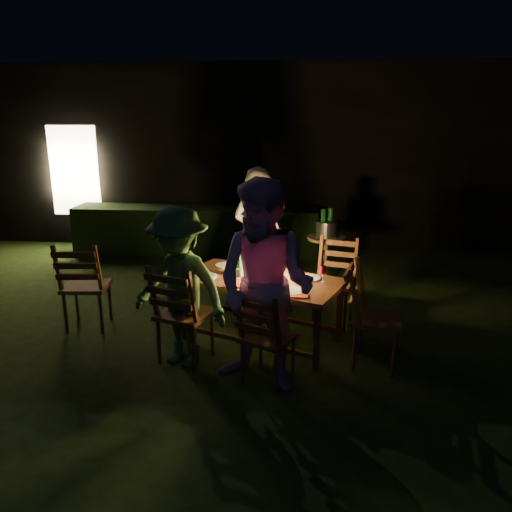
# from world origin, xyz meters

# --- Properties ---
(garden_envelope) EXTENTS (40.00, 40.00, 3.20)m
(garden_envelope) POSITION_xyz_m (-0.01, 6.15, 1.58)
(garden_envelope) COLOR black
(garden_envelope) RESTS_ON ground
(dining_table) EXTENTS (1.86, 1.40, 0.70)m
(dining_table) POSITION_xyz_m (0.91, 0.37, 0.63)
(dining_table) COLOR #4A2A18
(dining_table) RESTS_ON ground
(chair_near_left) EXTENTS (0.61, 0.63, 1.07)m
(chair_near_left) POSITION_xyz_m (0.20, -0.18, 0.32)
(chair_near_left) COLOR #4A2A18
(chair_near_left) RESTS_ON ground
(chair_near_right) EXTENTS (0.58, 0.59, 0.95)m
(chair_near_right) POSITION_xyz_m (1.03, -0.51, 0.29)
(chair_near_right) COLOR #4A2A18
(chair_near_right) RESTS_ON ground
(chair_far_left) EXTENTS (0.59, 0.61, 0.97)m
(chair_far_left) POSITION_xyz_m (0.78, 1.25, 0.29)
(chair_far_left) COLOR #4A2A18
(chair_far_left) RESTS_ON ground
(chair_far_right) EXTENTS (0.57, 0.59, 1.02)m
(chair_far_right) POSITION_xyz_m (1.70, 0.88, 0.31)
(chair_far_right) COLOR #4A2A18
(chair_far_right) RESTS_ON ground
(chair_end) EXTENTS (0.60, 0.58, 1.05)m
(chair_end) POSITION_xyz_m (2.04, -0.09, 0.32)
(chair_end) COLOR #4A2A18
(chair_end) RESTS_ON ground
(chair_spare) EXTENTS (0.53, 0.56, 1.08)m
(chair_spare) POSITION_xyz_m (-1.08, 0.50, 0.33)
(chair_spare) COLOR #4A2A18
(chair_spare) RESTS_ON ground
(person_house_side) EXTENTS (0.76, 0.63, 1.77)m
(person_house_side) POSITION_xyz_m (0.80, 1.30, 0.88)
(person_house_side) COLOR #EAE7C7
(person_house_side) RESTS_ON ground
(person_opp_right) EXTENTS (1.11, 1.00, 1.87)m
(person_opp_right) POSITION_xyz_m (1.02, -0.56, 0.93)
(person_opp_right) COLOR #C587C2
(person_opp_right) RESTS_ON ground
(person_opp_left) EXTENTS (1.15, 0.91, 1.56)m
(person_opp_left) POSITION_xyz_m (0.18, -0.22, 0.78)
(person_opp_left) COLOR #356633
(person_opp_left) RESTS_ON ground
(lantern) EXTENTS (0.16, 0.16, 0.35)m
(lantern) POSITION_xyz_m (0.97, 0.40, 0.85)
(lantern) COLOR white
(lantern) RESTS_ON dining_table
(plate_far_left) EXTENTS (0.25, 0.25, 0.01)m
(plate_far_left) POSITION_xyz_m (0.48, 0.78, 0.70)
(plate_far_left) COLOR white
(plate_far_left) RESTS_ON dining_table
(plate_near_left) EXTENTS (0.25, 0.25, 0.01)m
(plate_near_left) POSITION_xyz_m (0.31, 0.37, 0.70)
(plate_near_left) COLOR white
(plate_near_left) RESTS_ON dining_table
(plate_far_right) EXTENTS (0.25, 0.25, 0.01)m
(plate_far_right) POSITION_xyz_m (1.41, 0.40, 0.70)
(plate_far_right) COLOR white
(plate_far_right) RESTS_ON dining_table
(plate_near_right) EXTENTS (0.25, 0.25, 0.01)m
(plate_near_right) POSITION_xyz_m (1.24, -0.00, 0.70)
(plate_near_right) COLOR white
(plate_near_right) RESTS_ON dining_table
(wineglass_a) EXTENTS (0.06, 0.06, 0.18)m
(wineglass_a) POSITION_xyz_m (0.73, 0.74, 0.78)
(wineglass_a) COLOR #59070F
(wineglass_a) RESTS_ON dining_table
(wineglass_b) EXTENTS (0.06, 0.06, 0.18)m
(wineglass_b) POSITION_xyz_m (0.19, 0.53, 0.78)
(wineglass_b) COLOR #59070F
(wineglass_b) RESTS_ON dining_table
(wineglass_c) EXTENTS (0.06, 0.06, 0.18)m
(wineglass_c) POSITION_xyz_m (1.08, -0.00, 0.78)
(wineglass_c) COLOR #59070F
(wineglass_c) RESTS_ON dining_table
(wineglass_d) EXTENTS (0.06, 0.06, 0.18)m
(wineglass_d) POSITION_xyz_m (1.55, 0.30, 0.78)
(wineglass_d) COLOR #59070F
(wineglass_d) RESTS_ON dining_table
(wineglass_e) EXTENTS (0.06, 0.06, 0.18)m
(wineglass_e) POSITION_xyz_m (0.70, 0.13, 0.78)
(wineglass_e) COLOR silver
(wineglass_e) RESTS_ON dining_table
(bottle_table) EXTENTS (0.07, 0.07, 0.28)m
(bottle_table) POSITION_xyz_m (0.67, 0.46, 0.84)
(bottle_table) COLOR #0F471E
(bottle_table) RESTS_ON dining_table
(napkin_left) EXTENTS (0.18, 0.14, 0.01)m
(napkin_left) POSITION_xyz_m (0.65, 0.13, 0.70)
(napkin_left) COLOR red
(napkin_left) RESTS_ON dining_table
(napkin_right) EXTENTS (0.18, 0.14, 0.01)m
(napkin_right) POSITION_xyz_m (1.30, -0.12, 0.70)
(napkin_right) COLOR red
(napkin_right) RESTS_ON dining_table
(phone) EXTENTS (0.14, 0.07, 0.01)m
(phone) POSITION_xyz_m (0.22, 0.32, 0.70)
(phone) COLOR black
(phone) RESTS_ON dining_table
(side_table) EXTENTS (0.52, 0.52, 0.71)m
(side_table) POSITION_xyz_m (1.67, 2.23, 0.62)
(side_table) COLOR brown
(side_table) RESTS_ON ground
(ice_bucket) EXTENTS (0.30, 0.30, 0.22)m
(ice_bucket) POSITION_xyz_m (1.67, 2.23, 0.82)
(ice_bucket) COLOR #A5A8AD
(ice_bucket) RESTS_ON side_table
(bottle_bucket_a) EXTENTS (0.07, 0.07, 0.32)m
(bottle_bucket_a) POSITION_xyz_m (1.62, 2.19, 0.87)
(bottle_bucket_a) COLOR #0F471E
(bottle_bucket_a) RESTS_ON side_table
(bottle_bucket_b) EXTENTS (0.07, 0.07, 0.32)m
(bottle_bucket_b) POSITION_xyz_m (1.72, 2.27, 0.87)
(bottle_bucket_b) COLOR #0F471E
(bottle_bucket_b) RESTS_ON side_table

